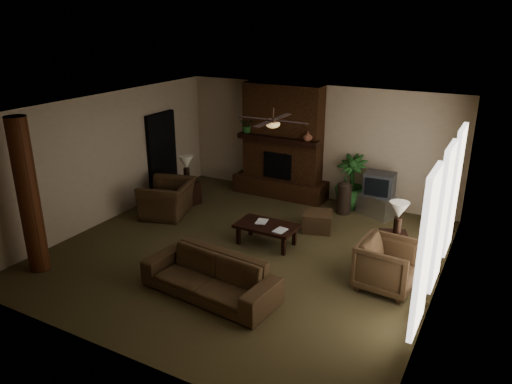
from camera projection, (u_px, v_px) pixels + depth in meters
The scene contains 23 objects.
room_shell at pixel (246, 183), 9.04m from camera, with size 7.00×7.00×7.00m.
fireplace at pixel (282, 151), 12.15m from camera, with size 2.40×0.70×2.80m.
windows at pixel (442, 217), 7.68m from camera, with size 0.08×3.65×2.35m.
log_column at pixel (28, 197), 8.39m from camera, with size 0.36×0.36×2.80m, color #5A2D16.
doorway at pixel (162, 155), 12.19m from camera, with size 0.10×1.00×2.10m, color black.
ceiling_fan at pixel (273, 123), 8.72m from camera, with size 1.35×1.35×0.37m.
sofa at pixel (210, 270), 7.90m from camera, with size 2.30×0.67×0.90m, color #46321E.
armchair_left at pixel (168, 193), 11.10m from camera, with size 1.21×0.78×1.05m, color #46321E.
armchair_right at pixel (388, 263), 8.08m from camera, with size 0.91×0.85×0.93m, color #46321E.
coffee_table at pixel (266, 227), 9.68m from camera, with size 1.20×0.70×0.43m.
ottoman at pixel (317, 221), 10.39m from camera, with size 0.60×0.60×0.40m, color #46321E.
tv_stand at pixel (376, 205), 11.15m from camera, with size 0.85×0.50×0.50m, color silver.
tv at pixel (379, 184), 10.94m from camera, with size 0.67×0.55×0.52m.
floor_vase at pixel (344, 195), 11.21m from camera, with size 0.34×0.34×0.77m.
floor_plant at pixel (350, 193), 11.54m from camera, with size 0.72×1.29×0.72m, color #265522.
side_table_left at pixel (187, 193), 11.81m from camera, with size 0.50×0.50×0.55m, color black.
lamp_left at pixel (186, 164), 11.59m from camera, with size 0.36×0.36×0.65m.
side_table_right at pixel (392, 248), 9.05m from camera, with size 0.50×0.50×0.55m, color black.
lamp_right at pixel (399, 212), 8.76m from camera, with size 0.44×0.44×0.65m.
mantel_plant at pixel (247, 126), 12.17m from camera, with size 0.38×0.42×0.33m, color #265522.
mantel_vase at pixel (308, 136), 11.38m from camera, with size 0.22×0.23×0.22m, color brown.
book_a at pixel (257, 215), 9.74m from camera, with size 0.22×0.03×0.29m, color #999999.
book_b at pixel (276, 223), 9.38m from camera, with size 0.21×0.02×0.29m, color #999999.
Camera 1 is at (4.25, -7.42, 4.36)m, focal length 34.17 mm.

